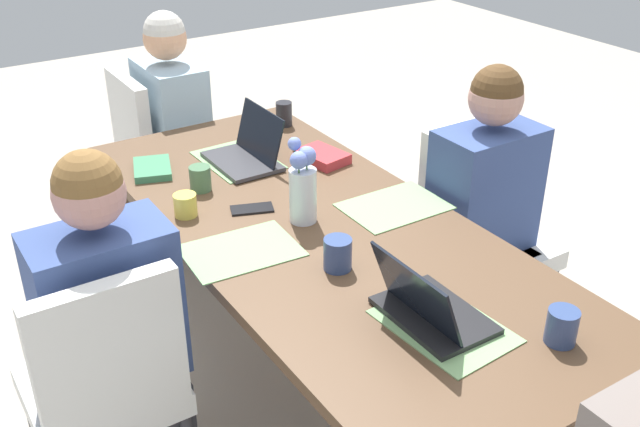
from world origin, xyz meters
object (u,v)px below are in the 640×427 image
object	(u,v)px
flower_vase	(303,185)
person_head_right_left_near	(176,148)
coffee_mug_near_right	(338,254)
book_red_cover	(322,156)
coffee_mug_centre_right	(185,205)
chair_near_left_far	(478,224)
dining_table	(320,245)
coffee_mug_far_left	(200,178)
laptop_head_right_left_near	(248,153)
book_blue_cover	(152,169)
coffee_mug_near_left	(284,114)
laptop_head_left_left_mid	(429,308)
phone_black	(252,209)
chair_head_right_left_near	(157,152)
person_near_left_far	(480,230)
chair_far_right_near	(105,381)
person_far_right_near	(115,353)
phone_silver	(249,128)
coffee_mug_centre_left	(562,326)

from	to	relation	value
flower_vase	person_head_right_left_near	bearing A→B (deg)	-2.40
coffee_mug_near_right	book_red_cover	world-z (taller)	coffee_mug_near_right
coffee_mug_near_right	coffee_mug_centre_right	size ratio (longest dim) A/B	1.27
chair_near_left_far	flower_vase	world-z (taller)	flower_vase
dining_table	person_head_right_left_near	size ratio (longest dim) A/B	1.83
coffee_mug_far_left	coffee_mug_near_right	bearing A→B (deg)	-170.02
laptop_head_right_left_near	coffee_mug_near_right	distance (m)	0.86
book_blue_cover	coffee_mug_far_left	bearing A→B (deg)	-140.24
flower_vase	coffee_mug_far_left	world-z (taller)	flower_vase
coffee_mug_near_left	coffee_mug_centre_right	bearing A→B (deg)	127.55
laptop_head_left_left_mid	phone_black	bearing A→B (deg)	6.87
book_red_cover	book_blue_cover	size ratio (longest dim) A/B	1.00
book_red_cover	chair_head_right_left_near	bearing A→B (deg)	8.99
chair_near_left_far	person_near_left_far	distance (m)	0.10
person_head_right_left_near	laptop_head_left_left_mid	world-z (taller)	person_head_right_left_near
person_head_right_left_near	person_near_left_far	world-z (taller)	same
person_head_right_left_near	person_near_left_far	bearing A→B (deg)	-153.83
chair_far_right_near	phone_black	bearing A→B (deg)	-64.74
coffee_mug_near_right	person_head_right_left_near	bearing A→B (deg)	-4.41
laptop_head_left_left_mid	coffee_mug_near_right	bearing A→B (deg)	9.22
person_head_right_left_near	person_far_right_near	xyz separation A→B (m)	(-1.37, 0.78, 0.00)
flower_vase	laptop_head_left_left_mid	size ratio (longest dim) A/B	0.93
phone_silver	book_red_cover	bearing A→B (deg)	44.07
flower_vase	person_near_left_far	bearing A→B (deg)	-98.92
flower_vase	coffee_mug_near_right	world-z (taller)	flower_vase
coffee_mug_centre_left	coffee_mug_centre_right	distance (m)	1.31
laptop_head_right_left_near	coffee_mug_centre_right	world-z (taller)	laptop_head_right_left_near
phone_black	phone_silver	world-z (taller)	same
laptop_head_left_left_mid	laptop_head_right_left_near	bearing A→B (deg)	-3.55
person_head_right_left_near	laptop_head_right_left_near	distance (m)	0.80
person_far_right_near	flower_vase	bearing A→B (deg)	-83.85
dining_table	book_blue_cover	world-z (taller)	book_blue_cover
book_red_cover	chair_far_right_near	bearing A→B (deg)	105.22
coffee_mug_near_left	coffee_mug_centre_left	xyz separation A→B (m)	(-1.74, 0.17, -0.00)
laptop_head_left_left_mid	coffee_mug_centre_left	bearing A→B (deg)	-137.45
book_blue_cover	dining_table	bearing A→B (deg)	-137.42
person_far_right_near	laptop_head_right_left_near	bearing A→B (deg)	-52.34
book_red_cover	phone_silver	size ratio (longest dim) A/B	1.33
coffee_mug_near_right	book_red_cover	size ratio (longest dim) A/B	0.51
flower_vase	coffee_mug_centre_left	distance (m)	0.97
person_far_right_near	coffee_mug_far_left	bearing A→B (deg)	-47.27
dining_table	coffee_mug_near_right	xyz separation A→B (m)	(-0.25, 0.10, 0.12)
coffee_mug_near_right	coffee_mug_far_left	bearing A→B (deg)	9.98
dining_table	chair_far_right_near	bearing A→B (deg)	96.01
flower_vase	phone_black	bearing A→B (deg)	34.58
coffee_mug_far_left	phone_black	distance (m)	0.26
chair_head_right_left_near	coffee_mug_far_left	xyz separation A→B (m)	(-0.94, 0.18, 0.28)
flower_vase	phone_silver	size ratio (longest dim) A/B	1.99
dining_table	coffee_mug_near_left	bearing A→B (deg)	-22.78
chair_near_left_far	coffee_mug_centre_right	bearing A→B (deg)	75.42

